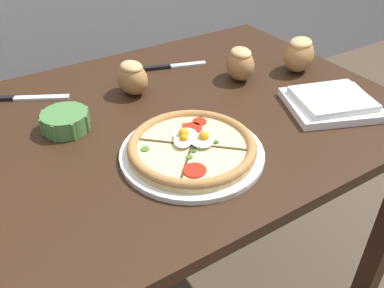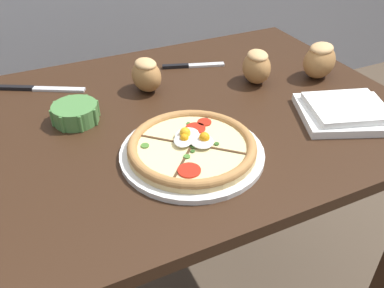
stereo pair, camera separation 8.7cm
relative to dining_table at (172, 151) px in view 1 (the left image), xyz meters
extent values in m
cube|color=#331E11|center=(0.00, 0.00, 0.10)|extent=(1.17, 0.84, 0.03)
cube|color=#331E11|center=(0.53, 0.37, -0.28)|extent=(0.06, 0.06, 0.75)
cylinder|color=white|center=(-0.05, -0.18, 0.12)|extent=(0.31, 0.31, 0.01)
cylinder|color=#DBB775|center=(-0.05, -0.18, 0.14)|extent=(0.28, 0.28, 0.01)
cylinder|color=beige|center=(-0.05, -0.18, 0.14)|extent=(0.24, 0.24, 0.00)
torus|color=#B27A42|center=(-0.05, -0.18, 0.14)|extent=(0.28, 0.28, 0.02)
cube|color=#472D19|center=(0.00, -0.22, 0.15)|extent=(0.09, 0.09, 0.00)
cube|color=#472D19|center=(-0.01, -0.13, 0.15)|extent=(0.09, 0.09, 0.00)
cube|color=#472D19|center=(-0.09, -0.14, 0.15)|extent=(0.09, 0.09, 0.00)
cube|color=#472D19|center=(-0.09, -0.22, 0.15)|extent=(0.09, 0.09, 0.00)
cylinder|color=red|center=(-0.09, -0.25, 0.15)|extent=(0.05, 0.05, 0.00)
cylinder|color=red|center=(-0.01, -0.12, 0.15)|extent=(0.05, 0.05, 0.00)
cylinder|color=red|center=(0.02, -0.11, 0.15)|extent=(0.03, 0.03, 0.00)
ellipsoid|color=white|center=(-0.06, -0.16, 0.15)|extent=(0.06, 0.07, 0.01)
sphere|color=orange|center=(-0.06, -0.16, 0.16)|extent=(0.02, 0.02, 0.02)
ellipsoid|color=white|center=(-0.03, -0.18, 0.15)|extent=(0.05, 0.06, 0.01)
sphere|color=orange|center=(-0.02, -0.18, 0.16)|extent=(0.02, 0.02, 0.02)
ellipsoid|color=white|center=(-0.05, -0.15, 0.15)|extent=(0.07, 0.07, 0.01)
sphere|color=#F4AD1E|center=(-0.05, -0.15, 0.16)|extent=(0.02, 0.02, 0.02)
cylinder|color=#2D5B1E|center=(0.00, -0.20, 0.15)|extent=(0.01, 0.01, 0.00)
cylinder|color=#2D5B1E|center=(-0.06, -0.20, 0.15)|extent=(0.01, 0.01, 0.00)
cylinder|color=#477A2D|center=(-0.05, -0.19, 0.15)|extent=(0.01, 0.01, 0.00)
cylinder|color=#477A2D|center=(-0.14, -0.14, 0.15)|extent=(0.02, 0.02, 0.00)
cylinder|color=#477A2D|center=(-0.05, -0.18, 0.15)|extent=(0.01, 0.01, 0.00)
cylinder|color=#386B23|center=(-0.02, -0.10, 0.15)|extent=(0.01, 0.01, 0.00)
cylinder|color=#477A2D|center=(-0.08, -0.21, 0.15)|extent=(0.01, 0.01, 0.00)
cylinder|color=#4C8442|center=(-0.25, 0.07, 0.14)|extent=(0.11, 0.11, 0.04)
cylinder|color=#AD1423|center=(-0.25, 0.07, 0.15)|extent=(0.09, 0.09, 0.02)
cylinder|color=#4C8442|center=(-0.19, 0.07, 0.14)|extent=(0.01, 0.01, 0.04)
cylinder|color=#4C8442|center=(-0.21, 0.11, 0.14)|extent=(0.01, 0.01, 0.04)
cylinder|color=#4C8442|center=(-0.25, 0.13, 0.14)|extent=(0.01, 0.01, 0.04)
cylinder|color=#4C8442|center=(-0.28, 0.11, 0.14)|extent=(0.01, 0.01, 0.04)
cylinder|color=#4C8442|center=(-0.30, 0.07, 0.14)|extent=(0.01, 0.01, 0.04)
cylinder|color=#4C8442|center=(-0.28, 0.03, 0.14)|extent=(0.01, 0.01, 0.04)
cylinder|color=#4C8442|center=(-0.25, 0.02, 0.14)|extent=(0.01, 0.01, 0.04)
cylinder|color=#4C8442|center=(-0.21, 0.03, 0.14)|extent=(0.01, 0.01, 0.04)
cube|color=white|center=(0.36, -0.20, 0.13)|extent=(0.27, 0.26, 0.02)
cube|color=white|center=(0.36, -0.20, 0.15)|extent=(0.22, 0.20, 0.02)
ellipsoid|color=#A3703D|center=(0.27, 0.06, 0.16)|extent=(0.11, 0.12, 0.09)
ellipsoid|color=tan|center=(0.27, 0.06, 0.20)|extent=(0.08, 0.09, 0.03)
ellipsoid|color=#A3703D|center=(-0.03, 0.15, 0.16)|extent=(0.09, 0.11, 0.09)
ellipsoid|color=tan|center=(-0.03, 0.15, 0.20)|extent=(0.06, 0.08, 0.03)
ellipsoid|color=#A3703D|center=(0.45, 0.01, 0.17)|extent=(0.14, 0.13, 0.10)
ellipsoid|color=tan|center=(0.45, 0.01, 0.21)|extent=(0.10, 0.09, 0.03)
cube|color=silver|center=(0.19, 0.22, 0.12)|extent=(0.11, 0.05, 0.01)
cube|color=black|center=(0.10, 0.25, 0.12)|extent=(0.08, 0.04, 0.01)
cube|color=silver|center=(-0.26, 0.25, 0.12)|extent=(0.14, 0.09, 0.01)
camera|label=1|loc=(-0.43, -0.77, 0.65)|focal=38.00mm
camera|label=2|loc=(-0.35, -0.82, 0.65)|focal=38.00mm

